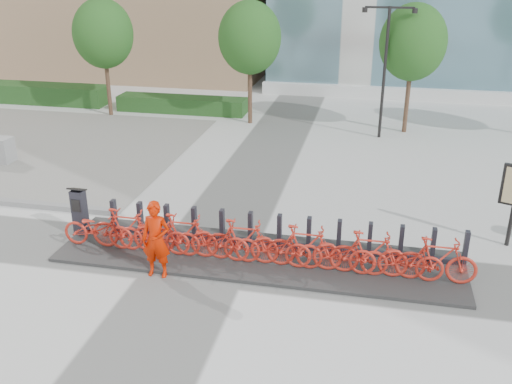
# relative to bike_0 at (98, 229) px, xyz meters

# --- Properties ---
(ground) EXTENTS (120.00, 120.00, 0.00)m
(ground) POSITION_rel_bike_0_xyz_m (2.60, 0.05, -0.55)
(ground) COLOR silver
(gravel_patch) EXTENTS (14.00, 14.00, 0.00)m
(gravel_patch) POSITION_rel_bike_0_xyz_m (-7.40, 7.05, -0.55)
(gravel_patch) COLOR #6D685B
(gravel_patch) RESTS_ON ground
(hedge_a) EXTENTS (10.00, 1.40, 0.90)m
(hedge_a) POSITION_rel_bike_0_xyz_m (-11.40, 13.55, -0.10)
(hedge_a) COLOR #18491B
(hedge_a) RESTS_ON ground
(hedge_b) EXTENTS (6.00, 1.20, 0.70)m
(hedge_b) POSITION_rel_bike_0_xyz_m (-2.40, 13.25, -0.20)
(hedge_b) COLOR #18491B
(hedge_b) RESTS_ON ground
(tree_0) EXTENTS (2.60, 2.60, 5.10)m
(tree_0) POSITION_rel_bike_0_xyz_m (-5.40, 12.05, 3.04)
(tree_0) COLOR brown
(tree_0) RESTS_ON ground
(tree_1) EXTENTS (2.60, 2.60, 5.10)m
(tree_1) POSITION_rel_bike_0_xyz_m (1.10, 12.05, 3.04)
(tree_1) COLOR brown
(tree_1) RESTS_ON ground
(tree_2) EXTENTS (2.60, 2.60, 5.10)m
(tree_2) POSITION_rel_bike_0_xyz_m (7.60, 12.05, 3.04)
(tree_2) COLOR brown
(tree_2) RESTS_ON ground
(streetlamp) EXTENTS (2.00, 0.20, 5.00)m
(streetlamp) POSITION_rel_bike_0_xyz_m (6.60, 11.05, 2.58)
(streetlamp) COLOR black
(streetlamp) RESTS_ON ground
(dock_pad) EXTENTS (9.60, 2.40, 0.08)m
(dock_pad) POSITION_rel_bike_0_xyz_m (3.90, 0.35, -0.51)
(dock_pad) COLOR #303030
(dock_pad) RESTS_ON ground
(dock_rail_posts) EXTENTS (8.74, 0.50, 0.85)m
(dock_rail_posts) POSITION_rel_bike_0_xyz_m (4.32, 0.82, -0.05)
(dock_rail_posts) COLOR #24232C
(dock_rail_posts) RESTS_ON dock_pad
(bike_0) EXTENTS (1.79, 0.63, 0.94)m
(bike_0) POSITION_rel_bike_0_xyz_m (0.00, 0.00, 0.00)
(bike_0) COLOR red
(bike_0) RESTS_ON dock_pad
(bike_1) EXTENTS (1.74, 0.49, 1.05)m
(bike_1) POSITION_rel_bike_0_xyz_m (0.72, 0.00, 0.05)
(bike_1) COLOR red
(bike_1) RESTS_ON dock_pad
(bike_2) EXTENTS (1.79, 0.63, 0.94)m
(bike_2) POSITION_rel_bike_0_xyz_m (1.44, 0.00, 0.00)
(bike_2) COLOR red
(bike_2) RESTS_ON dock_pad
(bike_3) EXTENTS (1.74, 0.49, 1.05)m
(bike_3) POSITION_rel_bike_0_xyz_m (2.16, 0.00, 0.05)
(bike_3) COLOR red
(bike_3) RESTS_ON dock_pad
(bike_4) EXTENTS (1.79, 0.63, 0.94)m
(bike_4) POSITION_rel_bike_0_xyz_m (2.88, 0.00, 0.00)
(bike_4) COLOR red
(bike_4) RESTS_ON dock_pad
(bike_5) EXTENTS (1.74, 0.49, 1.05)m
(bike_5) POSITION_rel_bike_0_xyz_m (3.60, 0.00, 0.05)
(bike_5) COLOR red
(bike_5) RESTS_ON dock_pad
(bike_6) EXTENTS (1.79, 0.63, 0.94)m
(bike_6) POSITION_rel_bike_0_xyz_m (4.32, 0.00, 0.00)
(bike_6) COLOR red
(bike_6) RESTS_ON dock_pad
(bike_7) EXTENTS (1.74, 0.49, 1.05)m
(bike_7) POSITION_rel_bike_0_xyz_m (5.04, 0.00, 0.05)
(bike_7) COLOR red
(bike_7) RESTS_ON dock_pad
(bike_8) EXTENTS (1.79, 0.63, 0.94)m
(bike_8) POSITION_rel_bike_0_xyz_m (5.76, 0.00, 0.00)
(bike_8) COLOR red
(bike_8) RESTS_ON dock_pad
(bike_9) EXTENTS (1.74, 0.49, 1.05)m
(bike_9) POSITION_rel_bike_0_xyz_m (6.48, 0.00, 0.05)
(bike_9) COLOR red
(bike_9) RESTS_ON dock_pad
(bike_10) EXTENTS (1.79, 0.63, 0.94)m
(bike_10) POSITION_rel_bike_0_xyz_m (7.20, 0.00, 0.00)
(bike_10) COLOR red
(bike_10) RESTS_ON dock_pad
(bike_11) EXTENTS (1.74, 0.49, 1.05)m
(bike_11) POSITION_rel_bike_0_xyz_m (7.92, 0.00, 0.05)
(bike_11) COLOR red
(bike_11) RESTS_ON dock_pad
(kiosk) EXTENTS (0.40, 0.34, 1.27)m
(kiosk) POSITION_rel_bike_0_xyz_m (-0.79, 0.61, 0.14)
(kiosk) COLOR #24232C
(kiosk) RESTS_ON dock_pad
(worker_red) EXTENTS (0.65, 0.43, 1.79)m
(worker_red) POSITION_rel_bike_0_xyz_m (1.86, -0.87, 0.34)
(worker_red) COLOR red
(worker_red) RESTS_ON ground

